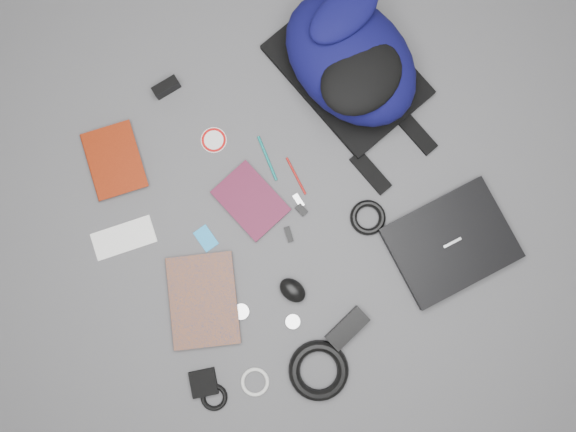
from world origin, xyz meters
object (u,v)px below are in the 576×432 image
laptop (451,243)px  compact_camera (166,87)px  dvd_case (251,201)px  mouse (293,290)px  pouch (204,383)px  backpack (351,60)px  power_brick (347,328)px  textbook_red (89,168)px  comic_book (170,304)px

laptop → compact_camera: size_ratio=4.22×
dvd_case → mouse: size_ratio=2.39×
dvd_case → pouch: (-0.39, -0.42, 0.00)m
backpack → compact_camera: (-0.53, 0.22, -0.08)m
laptop → power_brick: (-0.41, -0.08, -0.00)m
pouch → textbook_red: bearing=90.5°
power_brick → mouse: bearing=101.6°
power_brick → laptop: bearing=-4.8°
dvd_case → power_brick: size_ratio=1.55×
comic_book → pouch: size_ratio=3.59×
backpack → compact_camera: bearing=145.4°
laptop → comic_book: 0.89m
dvd_case → pouch: 0.58m
textbook_red → compact_camera: (0.33, 0.11, 0.01)m
dvd_case → mouse: 0.31m
comic_book → compact_camera: size_ratio=3.33×
comic_book → pouch: 0.26m
textbook_red → laptop: bearing=-29.1°
backpack → pouch: (-0.86, -0.65, -0.10)m
laptop → comic_book: laptop is taller
comic_book → compact_camera: 0.68m
compact_camera → dvd_case: bearing=-84.7°
laptop → power_brick: 0.42m
laptop → compact_camera: (-0.55, 0.86, 0.01)m
backpack → comic_book: (-0.84, -0.39, -0.10)m
comic_book → compact_camera: compact_camera is taller
power_brick → pouch: power_brick is taller
mouse → backpack: bearing=25.5°
textbook_red → mouse: (0.38, -0.64, 0.01)m
mouse → dvd_case: bearing=64.9°
compact_camera → mouse: bearing=-89.4°
comic_book → power_brick: bearing=-14.0°
compact_camera → pouch: 0.93m
backpack → textbook_red: bearing=160.7°
backpack → textbook_red: size_ratio=2.34×
backpack → laptop: backpack is taller
comic_book → laptop: bearing=5.8°
laptop → dvd_case: (-0.48, 0.41, -0.01)m
pouch → dvd_case: bearing=47.3°
backpack → pouch: bearing=-155.1°
laptop → comic_book: (-0.86, 0.25, -0.01)m
comic_book → mouse: bearing=-0.0°
textbook_red → compact_camera: size_ratio=2.59×
compact_camera → comic_book: bearing=-119.7°
laptop → pouch: 0.88m
backpack → mouse: (-0.49, -0.53, -0.08)m
compact_camera → pouch: bearing=-113.5°
comic_book → power_brick: size_ratio=2.06×
dvd_case → laptop: bearing=-54.7°
compact_camera → mouse: (0.05, -0.75, -0.00)m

